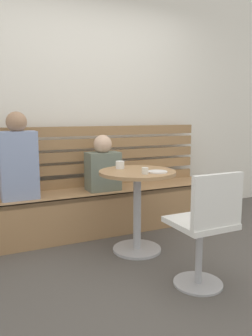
{
  "coord_description": "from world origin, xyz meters",
  "views": [
    {
      "loc": [
        -1.25,
        -2.08,
        1.23
      ],
      "look_at": [
        0.05,
        0.66,
        0.75
      ],
      "focal_mm": 36.23,
      "sensor_mm": 36.0,
      "label": 1
    }
  ],
  "objects_px": {
    "booth_bench": "(100,210)",
    "cafe_table": "(137,195)",
    "cup_ceramic_white": "(120,165)",
    "white_chair": "(206,226)",
    "cup_espresso_small": "(145,171)",
    "person_child_left": "(103,166)",
    "person_adult": "(18,160)",
    "plate_small": "(157,172)"
  },
  "relations": [
    {
      "from": "booth_bench",
      "to": "cafe_table",
      "type": "distance_m",
      "value": 0.73
    },
    {
      "from": "cafe_table",
      "to": "cup_ceramic_white",
      "type": "relative_size",
      "value": 9.25
    },
    {
      "from": "white_chair",
      "to": "cafe_table",
      "type": "bearing_deg",
      "value": 98.24
    },
    {
      "from": "booth_bench",
      "to": "cup_espresso_small",
      "type": "height_order",
      "value": "cup_espresso_small"
    },
    {
      "from": "person_child_left",
      "to": "white_chair",
      "type": "bearing_deg",
      "value": -82.76
    },
    {
      "from": "booth_bench",
      "to": "person_adult",
      "type": "bearing_deg",
      "value": -178.83
    },
    {
      "from": "white_chair",
      "to": "person_child_left",
      "type": "relative_size",
      "value": 1.46
    },
    {
      "from": "cafe_table",
      "to": "cup_ceramic_white",
      "type": "height_order",
      "value": "cup_ceramic_white"
    },
    {
      "from": "person_adult",
      "to": "person_child_left",
      "type": "bearing_deg",
      "value": 0.42
    },
    {
      "from": "person_adult",
      "to": "booth_bench",
      "type": "bearing_deg",
      "value": 1.17
    },
    {
      "from": "cafe_table",
      "to": "white_chair",
      "type": "distance_m",
      "value": 0.82
    },
    {
      "from": "white_chair",
      "to": "cup_ceramic_white",
      "type": "bearing_deg",
      "value": 101.95
    },
    {
      "from": "cafe_table",
      "to": "cup_espresso_small",
      "type": "distance_m",
      "value": 0.31
    },
    {
      "from": "white_chair",
      "to": "cup_espresso_small",
      "type": "height_order",
      "value": "white_chair"
    },
    {
      "from": "booth_bench",
      "to": "person_adult",
      "type": "height_order",
      "value": "person_adult"
    },
    {
      "from": "person_child_left",
      "to": "cafe_table",
      "type": "bearing_deg",
      "value": -84.01
    },
    {
      "from": "white_chair",
      "to": "plate_small",
      "type": "xyz_separation_m",
      "value": [
        -0.0,
        0.66,
        0.28
      ]
    },
    {
      "from": "booth_bench",
      "to": "plate_small",
      "type": "relative_size",
      "value": 15.88
    },
    {
      "from": "cafe_table",
      "to": "person_child_left",
      "type": "height_order",
      "value": "person_child_left"
    },
    {
      "from": "booth_bench",
      "to": "white_chair",
      "type": "relative_size",
      "value": 3.18
    },
    {
      "from": "cup_espresso_small",
      "to": "person_child_left",
      "type": "bearing_deg",
      "value": 93.33
    },
    {
      "from": "cup_espresso_small",
      "to": "person_adult",
      "type": "bearing_deg",
      "value": 137.45
    },
    {
      "from": "cup_ceramic_white",
      "to": "plate_small",
      "type": "xyz_separation_m",
      "value": [
        0.21,
        -0.32,
        -0.03
      ]
    },
    {
      "from": "plate_small",
      "to": "cup_ceramic_white",
      "type": "bearing_deg",
      "value": 122.55
    },
    {
      "from": "white_chair",
      "to": "person_adult",
      "type": "relative_size",
      "value": 1.04
    },
    {
      "from": "cafe_table",
      "to": "plate_small",
      "type": "distance_m",
      "value": 0.3
    },
    {
      "from": "booth_bench",
      "to": "person_adult",
      "type": "relative_size",
      "value": 3.3
    },
    {
      "from": "person_child_left",
      "to": "cup_ceramic_white",
      "type": "height_order",
      "value": "person_child_left"
    },
    {
      "from": "cafe_table",
      "to": "white_chair",
      "type": "bearing_deg",
      "value": -81.76
    },
    {
      "from": "cup_espresso_small",
      "to": "plate_small",
      "type": "bearing_deg",
      "value": 10.95
    },
    {
      "from": "white_chair",
      "to": "person_child_left",
      "type": "xyz_separation_m",
      "value": [
        -0.19,
        1.47,
        0.23
      ]
    },
    {
      "from": "cafe_table",
      "to": "person_adult",
      "type": "distance_m",
      "value": 1.16
    },
    {
      "from": "booth_bench",
      "to": "plate_small",
      "type": "height_order",
      "value": "plate_small"
    },
    {
      "from": "cafe_table",
      "to": "cup_espresso_small",
      "type": "xyz_separation_m",
      "value": [
        -0.02,
        -0.18,
        0.25
      ]
    },
    {
      "from": "cup_ceramic_white",
      "to": "plate_small",
      "type": "height_order",
      "value": "cup_ceramic_white"
    },
    {
      "from": "cup_ceramic_white",
      "to": "person_adult",
      "type": "bearing_deg",
      "value": 150.11
    },
    {
      "from": "white_chair",
      "to": "person_adult",
      "type": "bearing_deg",
      "value": 125.37
    },
    {
      "from": "person_adult",
      "to": "person_child_left",
      "type": "relative_size",
      "value": 1.41
    },
    {
      "from": "plate_small",
      "to": "white_chair",
      "type": "bearing_deg",
      "value": -89.79
    },
    {
      "from": "cafe_table",
      "to": "person_adult",
      "type": "xyz_separation_m",
      "value": [
        -0.92,
        0.65,
        0.29
      ]
    },
    {
      "from": "cafe_table",
      "to": "person_child_left",
      "type": "relative_size",
      "value": 1.27
    },
    {
      "from": "person_adult",
      "to": "white_chair",
      "type": "bearing_deg",
      "value": -54.63
    }
  ]
}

